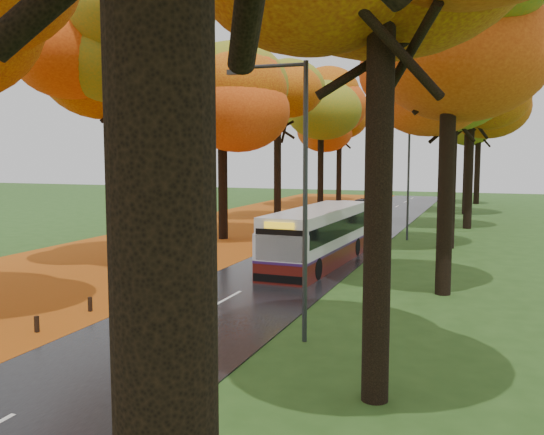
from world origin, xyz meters
The scene contains 14 objects.
road centered at (0.00, 25.00, 0.02)m, with size 6.50×90.00×0.04m, color black.
centre_line centered at (0.00, 25.00, 0.04)m, with size 0.12×90.00×0.01m, color silver.
leaf_verge centered at (-9.00, 25.00, 0.01)m, with size 12.00×90.00×0.02m, color #8F4C0D.
leaf_drift centered at (-3.05, 25.00, 0.04)m, with size 0.90×90.00×0.01m, color #AF4612.
trees_left centered at (-7.18, 27.06, 9.53)m, with size 9.20×74.00×13.88m.
trees_right centered at (7.19, 26.91, 9.69)m, with size 9.30×74.20×13.96m.
bollard_row centered at (-3.70, 4.70, 0.26)m, with size 0.11×23.51×0.52m.
streetlamp_near centered at (3.95, 8.00, 4.71)m, with size 2.45×0.18×8.00m.
streetlamp_mid centered at (3.95, 30.00, 4.71)m, with size 2.45×0.18×8.00m.
streetlamp_far centered at (3.95, 52.00, 4.71)m, with size 2.45×0.18×8.00m.
bus centered at (1.27, 19.80, 1.48)m, with size 2.80×10.50×2.74m.
car_white centered at (-2.35, 32.55, 0.65)m, with size 1.45×3.61×1.23m, color silver.
car_silver centered at (-2.15, 40.33, 0.78)m, with size 1.58×4.52×1.49m, color #AEB1B6.
car_dark centered at (-2.35, 47.01, 0.61)m, with size 1.61×3.96×1.15m, color black.
Camera 1 is at (9.20, -8.40, 5.44)m, focal length 40.00 mm.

